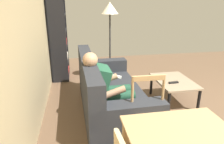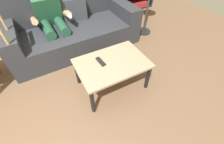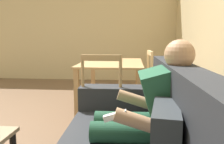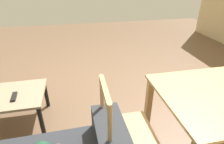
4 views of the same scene
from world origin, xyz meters
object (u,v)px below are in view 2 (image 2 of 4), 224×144
object	(u,v)px
couch	(73,28)
dining_chair_facing_couch	(0,50)
coffee_table	(112,66)
tv_remote	(101,61)
person_lounging	(51,18)

from	to	relation	value
couch	dining_chair_facing_couch	distance (m)	1.14
coffee_table	dining_chair_facing_couch	distance (m)	1.48
couch	tv_remote	world-z (taller)	couch
couch	person_lounging	distance (m)	0.39
person_lounging	dining_chair_facing_couch	xyz separation A→B (m)	(-0.77, -0.39, -0.09)
person_lounging	coffee_table	size ratio (longest dim) A/B	1.25
coffee_table	dining_chair_facing_couch	world-z (taller)	dining_chair_facing_couch
coffee_table	tv_remote	world-z (taller)	tv_remote
person_lounging	dining_chair_facing_couch	size ratio (longest dim) A/B	1.16
couch	coffee_table	world-z (taller)	couch
person_lounging	coffee_table	xyz separation A→B (m)	(0.43, -1.26, -0.19)
tv_remote	dining_chair_facing_couch	world-z (taller)	dining_chair_facing_couch
person_lounging	dining_chair_facing_couch	world-z (taller)	person_lounging
couch	tv_remote	distance (m)	1.15
tv_remote	dining_chair_facing_couch	bearing A→B (deg)	138.35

